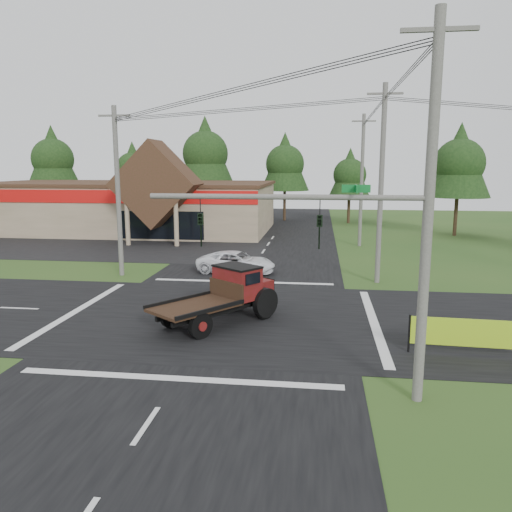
# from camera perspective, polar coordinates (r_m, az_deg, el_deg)

# --- Properties ---
(ground) EXTENTS (120.00, 120.00, 0.00)m
(ground) POSITION_cam_1_polar(r_m,az_deg,el_deg) (23.37, -4.16, -6.90)
(ground) COLOR #294D1B
(ground) RESTS_ON ground
(road_ns) EXTENTS (12.00, 120.00, 0.02)m
(road_ns) POSITION_cam_1_polar(r_m,az_deg,el_deg) (23.37, -4.16, -6.88)
(road_ns) COLOR black
(road_ns) RESTS_ON ground
(road_ew) EXTENTS (120.00, 12.00, 0.02)m
(road_ew) POSITION_cam_1_polar(r_m,az_deg,el_deg) (23.37, -4.16, -6.87)
(road_ew) COLOR black
(road_ew) RESTS_ON ground
(parking_apron) EXTENTS (28.00, 14.00, 0.02)m
(parking_apron) POSITION_cam_1_polar(r_m,az_deg,el_deg) (45.39, -16.85, 1.09)
(parking_apron) COLOR black
(parking_apron) RESTS_ON ground
(cvs_building) EXTENTS (30.40, 18.20, 9.19)m
(cvs_building) POSITION_cam_1_polar(r_m,az_deg,el_deg) (55.43, -14.17, 5.68)
(cvs_building) COLOR gray
(cvs_building) RESTS_ON ground
(traffic_signal_mast) EXTENTS (8.12, 0.24, 7.00)m
(traffic_signal_mast) POSITION_cam_1_polar(r_m,az_deg,el_deg) (14.65, 12.37, 0.37)
(traffic_signal_mast) COLOR #595651
(traffic_signal_mast) RESTS_ON ground
(utility_pole_nr) EXTENTS (2.00, 0.30, 11.00)m
(utility_pole_nr) POSITION_cam_1_polar(r_m,az_deg,el_deg) (14.75, 19.09, 4.87)
(utility_pole_nr) COLOR #595651
(utility_pole_nr) RESTS_ON ground
(utility_pole_nw) EXTENTS (2.00, 0.30, 10.50)m
(utility_pole_nw) POSITION_cam_1_polar(r_m,az_deg,el_deg) (32.42, -15.51, 7.23)
(utility_pole_nw) COLOR #595651
(utility_pole_nw) RESTS_ON ground
(utility_pole_ne) EXTENTS (2.00, 0.30, 11.50)m
(utility_pole_ne) POSITION_cam_1_polar(r_m,az_deg,el_deg) (30.10, 14.11, 8.05)
(utility_pole_ne) COLOR #595651
(utility_pole_ne) RESTS_ON ground
(utility_pole_n) EXTENTS (2.00, 0.30, 11.20)m
(utility_pole_n) POSITION_cam_1_polar(r_m,az_deg,el_deg) (44.04, 11.99, 8.53)
(utility_pole_n) COLOR #595651
(utility_pole_n) RESTS_ON ground
(tree_row_a) EXTENTS (6.72, 6.72, 12.12)m
(tree_row_a) POSITION_cam_1_polar(r_m,az_deg,el_deg) (70.86, -22.23, 10.43)
(tree_row_a) COLOR #332316
(tree_row_a) RESTS_ON ground
(tree_row_b) EXTENTS (5.60, 5.60, 10.10)m
(tree_row_b) POSITION_cam_1_polar(r_m,az_deg,el_deg) (68.42, -13.89, 9.79)
(tree_row_b) COLOR #332316
(tree_row_b) RESTS_ON ground
(tree_row_c) EXTENTS (7.28, 7.28, 13.13)m
(tree_row_c) POSITION_cam_1_polar(r_m,az_deg,el_deg) (64.56, -5.81, 11.81)
(tree_row_c) COLOR #332316
(tree_row_c) RESTS_ON ground
(tree_row_d) EXTENTS (6.16, 6.16, 11.11)m
(tree_row_d) POSITION_cam_1_polar(r_m,az_deg,el_deg) (64.04, 3.32, 10.65)
(tree_row_d) COLOR #332316
(tree_row_d) RESTS_ON ground
(tree_row_e) EXTENTS (5.04, 5.04, 9.09)m
(tree_row_e) POSITION_cam_1_polar(r_m,az_deg,el_deg) (61.99, 10.67, 9.27)
(tree_row_e) COLOR #332316
(tree_row_e) RESTS_ON ground
(tree_side_ne) EXTENTS (6.16, 6.16, 11.11)m
(tree_side_ne) POSITION_cam_1_polar(r_m,az_deg,el_deg) (53.61, 22.24, 10.02)
(tree_side_ne) COLOR #332316
(tree_side_ne) RESTS_ON ground
(antique_flatbed_truck) EXTENTS (5.48, 6.15, 2.51)m
(antique_flatbed_truck) POSITION_cam_1_polar(r_m,az_deg,el_deg) (21.97, -4.44, -4.62)
(antique_flatbed_truck) COLOR #50130B
(antique_flatbed_truck) RESTS_ON ground
(roadside_banner) EXTENTS (4.30, 0.35, 1.47)m
(roadside_banner) POSITION_cam_1_polar(r_m,az_deg,el_deg) (19.99, 23.14, -8.51)
(roadside_banner) COLOR #92BD19
(roadside_banner) RESTS_ON ground
(white_pickup) EXTENTS (5.33, 2.99, 1.41)m
(white_pickup) POSITION_cam_1_polar(r_m,az_deg,el_deg) (32.51, -2.27, -0.73)
(white_pickup) COLOR white
(white_pickup) RESTS_ON ground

